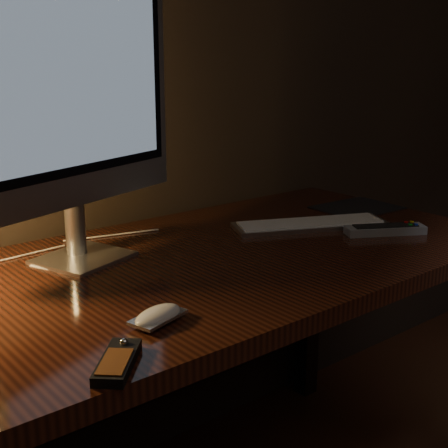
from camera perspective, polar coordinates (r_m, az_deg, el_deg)
desk at (r=1.50m, az=-4.74°, el=-7.45°), size 1.60×0.75×0.75m
monitor at (r=1.37m, az=-13.48°, el=10.97°), size 0.55×0.22×0.60m
keyboard at (r=1.69m, az=7.90°, el=0.00°), size 0.43×0.28×0.02m
mousepad at (r=1.91m, az=12.08°, el=1.48°), size 0.24×0.20×0.00m
mouse at (r=1.09m, az=-6.05°, el=-8.52°), size 0.11×0.08×0.02m
media_remote at (r=0.96m, az=-9.72°, el=-12.26°), size 0.12×0.13×0.02m
tv_remote at (r=1.66m, az=14.53°, el=-0.49°), size 0.20×0.15×0.03m
papers at (r=1.45m, az=-14.27°, el=-3.14°), size 0.16×0.14×0.01m
cable at (r=1.54m, az=-14.16°, el=-2.05°), size 0.51×0.06×0.00m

